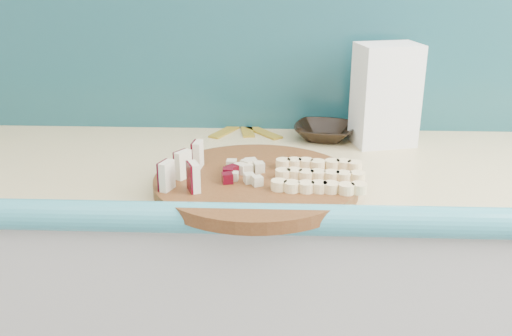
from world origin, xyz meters
name	(u,v)px	position (x,y,z in m)	size (l,w,h in m)	color
kitchen_counter	(223,322)	(0.10, 1.50, 0.46)	(2.20, 0.63, 0.91)	beige
backsplash	(228,38)	(0.10, 1.79, 1.16)	(2.20, 0.02, 0.50)	teal
cutting_board	(256,183)	(0.19, 1.34, 0.92)	(0.43, 0.43, 0.03)	#4F2810
apple_wedges	(185,168)	(0.05, 1.32, 0.97)	(0.08, 0.17, 0.06)	beige
apple_chunks	(243,172)	(0.17, 1.35, 0.95)	(0.07, 0.07, 0.02)	beige
banana_slices	(319,175)	(0.33, 1.34, 0.95)	(0.19, 0.17, 0.02)	#FDDF9A
brown_bowl	(325,132)	(0.36, 1.69, 0.93)	(0.16, 0.16, 0.04)	black
flour_bag	(385,95)	(0.51, 1.66, 1.04)	(0.15, 0.11, 0.26)	white
banana_peel	(245,131)	(0.15, 1.75, 0.91)	(0.20, 0.17, 0.01)	#BA9323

